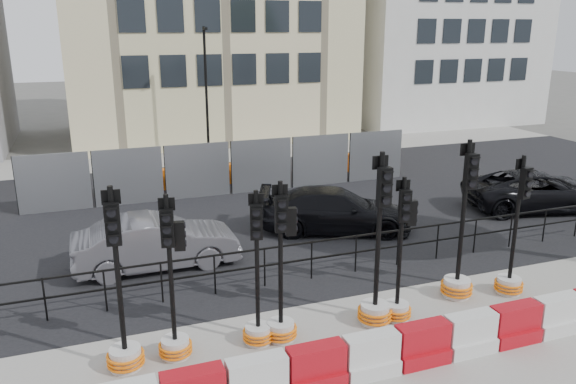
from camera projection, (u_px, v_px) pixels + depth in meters
name	position (u px, v px, depth m)	size (l,w,h in m)	color
ground	(332.00, 301.00, 12.69)	(120.00, 120.00, 0.00)	#51514C
sidewalk_near	(401.00, 374.00, 9.99)	(40.00, 6.00, 0.02)	gray
road	(246.00, 210.00, 18.99)	(40.00, 14.00, 0.03)	black
sidewalk_far	(194.00, 155.00, 27.10)	(40.00, 4.00, 0.02)	gray
kerb_railing	(312.00, 253.00, 13.58)	(18.00, 0.04, 1.00)	black
heras_fencing	(239.00, 171.00, 21.58)	(14.33, 1.72, 2.00)	gray
lamp_post_far	(206.00, 90.00, 25.44)	(0.12, 0.56, 6.00)	black
barrier_row	(397.00, 351.00, 10.07)	(12.55, 0.50, 0.80)	red
traffic_signal_a	(123.00, 334.00, 9.96)	(0.68, 0.68, 3.45)	silver
traffic_signal_b	(174.00, 321.00, 10.31)	(0.63, 0.63, 3.19)	silver
traffic_signal_c	(258.00, 314.00, 10.81)	(0.61, 0.61, 3.12)	silver
traffic_signal_d	(281.00, 305.00, 10.89)	(0.64, 0.64, 3.26)	silver
traffic_signal_e	(376.00, 291.00, 11.51)	(0.72, 0.72, 3.67)	silver
traffic_signal_f	(399.00, 287.00, 11.67)	(0.62, 0.62, 3.13)	silver
traffic_signal_g	(459.00, 266.00, 12.67)	(0.72, 0.72, 3.67)	silver
traffic_signal_h	(511.00, 267.00, 12.85)	(0.65, 0.65, 3.29)	silver
car_b	(156.00, 243.00, 14.28)	(4.15, 1.46, 1.37)	#57575C
car_c	(335.00, 210.00, 16.89)	(4.91, 3.40, 1.32)	black
car_d	(537.00, 191.00, 18.90)	(5.20, 3.32, 1.34)	black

